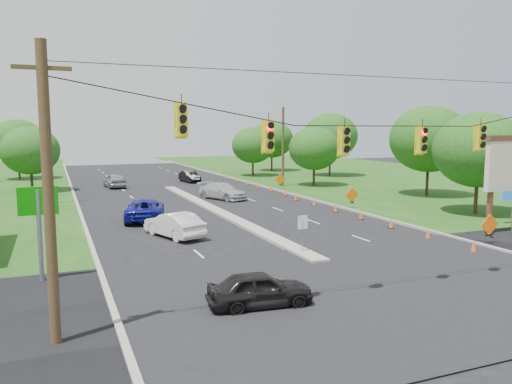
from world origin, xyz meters
name	(u,v)px	position (x,y,z in m)	size (l,w,h in m)	color
ground	(370,288)	(0.00, 0.00, 0.00)	(160.00, 160.00, 0.00)	black
grass_right	(504,194)	(30.00, 20.00, 0.00)	(40.00, 160.00, 0.06)	#1E4714
cross_street	(370,288)	(0.00, 0.00, 0.00)	(160.00, 14.00, 0.02)	black
curb_left	(76,203)	(-10.10, 30.00, 0.00)	(0.25, 110.00, 0.16)	gray
curb_right	(282,192)	(10.10, 30.00, 0.00)	(0.25, 110.00, 0.16)	gray
median	(216,211)	(0.00, 21.00, 0.00)	(1.00, 34.00, 0.18)	gray
median_sign	(303,227)	(0.00, 6.00, 1.46)	(0.55, 0.06, 2.05)	gray
signal_span	(388,169)	(-0.05, -1.00, 4.97)	(25.60, 0.32, 9.00)	#422D1C
utility_pole_far_left	(44,153)	(-12.50, 30.00, 4.50)	(0.28, 0.28, 9.00)	#422D1C
utility_pole_far_right	(283,147)	(12.50, 35.00, 4.50)	(0.28, 0.28, 9.00)	#422D1C
pylon_sign	(506,169)	(14.31, 6.20, 4.00)	(5.90, 2.30, 6.12)	#59331E
cone_0	(474,246)	(8.65, 3.00, 0.35)	(0.32, 0.32, 0.70)	#DD571D
cone_1	(428,233)	(8.65, 6.50, 0.35)	(0.32, 0.32, 0.70)	#DD571D
cone_2	(391,223)	(8.65, 10.00, 0.35)	(0.32, 0.32, 0.70)	#DD571D
cone_3	(361,215)	(8.65, 13.50, 0.35)	(0.32, 0.32, 0.70)	#DD571D
cone_4	(336,208)	(8.65, 17.00, 0.35)	(0.32, 0.32, 0.70)	#DD571D
cone_5	(314,202)	(8.65, 20.50, 0.35)	(0.32, 0.32, 0.70)	#DD571D
cone_6	(296,197)	(8.65, 24.00, 0.35)	(0.32, 0.32, 0.70)	#DD571D
cone_7	(285,192)	(9.25, 27.50, 0.35)	(0.32, 0.32, 0.70)	#DD571D
cone_8	(271,188)	(9.25, 31.00, 0.35)	(0.32, 0.32, 0.70)	#DD571D
cone_9	(258,185)	(9.25, 34.50, 0.35)	(0.32, 0.32, 0.70)	#DD571D
cone_10	(247,182)	(9.25, 38.00, 0.35)	(0.32, 0.32, 0.70)	#DD571D
cone_11	(237,179)	(9.25, 41.50, 0.35)	(0.32, 0.32, 0.70)	#DD571D
cone_12	(228,177)	(9.25, 45.00, 0.35)	(0.32, 0.32, 0.70)	#DD571D
work_sign_0	(490,226)	(10.80, 4.00, 1.09)	(1.27, 0.58, 1.37)	black
work_sign_1	(352,196)	(10.80, 18.00, 1.09)	(1.27, 0.58, 1.37)	black
work_sign_2	(280,180)	(10.80, 32.00, 1.09)	(1.27, 0.58, 1.37)	black
tree_5	(30,150)	(-14.00, 40.00, 4.34)	(5.88, 5.88, 6.86)	black
tree_6	(18,141)	(-16.00, 55.00, 4.96)	(6.72, 6.72, 7.84)	black
tree_7	(479,150)	(18.00, 12.00, 4.96)	(6.72, 6.72, 7.84)	black
tree_8	(429,139)	(22.00, 22.00, 5.58)	(7.56, 7.56, 8.82)	black
tree_9	(314,148)	(16.00, 34.00, 4.34)	(5.88, 5.88, 6.86)	black
tree_10	(330,136)	(24.00, 44.00, 5.58)	(7.56, 7.56, 8.82)	black
tree_11	(272,139)	(20.00, 55.00, 4.96)	(6.72, 6.72, 7.84)	black
tree_12	(253,145)	(14.00, 48.00, 4.34)	(5.88, 5.88, 6.86)	black
black_sedan	(260,289)	(-5.03, -0.31, 0.66)	(1.56, 3.89, 1.32)	black
white_sedan	(174,225)	(-5.23, 12.71, 0.76)	(1.62, 4.64, 1.53)	white
blue_pickup	(145,209)	(-5.89, 19.08, 0.78)	(2.60, 5.64, 1.57)	navy
silver_car_far	(223,191)	(2.73, 27.43, 0.76)	(2.12, 5.23, 1.52)	#AFAFB2
silver_car_oncoming	(115,180)	(-5.55, 41.03, 0.80)	(1.88, 4.67, 1.59)	gray
dark_car_receding	(190,177)	(3.76, 43.52, 0.69)	(1.47, 4.21, 1.39)	black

